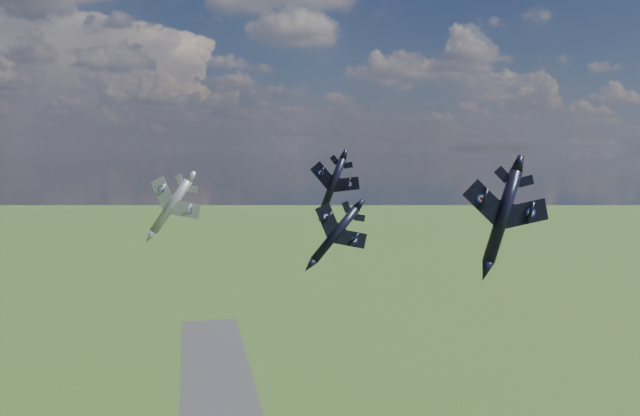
{
  "coord_description": "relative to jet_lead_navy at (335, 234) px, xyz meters",
  "views": [
    {
      "loc": [
        -9.52,
        -77.98,
        90.6
      ],
      "look_at": [
        9.33,
        10.98,
        81.92
      ],
      "focal_mm": 35.0,
      "sensor_mm": 36.0,
      "label": 1
    }
  ],
  "objects": [
    {
      "name": "jet_right_navy",
      "position": [
        14.63,
        -18.56,
        4.1
      ],
      "size": [
        13.11,
        16.13,
        5.73
      ],
      "primitive_type": null,
      "rotation": [
        0.0,
        0.28,
        -0.17
      ],
      "color": "black"
    },
    {
      "name": "jet_high_navy",
      "position": [
        5.45,
        24.9,
        5.28
      ],
      "size": [
        14.66,
        16.48,
        6.13
      ],
      "primitive_type": null,
      "rotation": [
        0.0,
        0.37,
        -0.41
      ],
      "color": "black"
    },
    {
      "name": "jet_lead_navy",
      "position": [
        0.0,
        0.0,
        0.0
      ],
      "size": [
        9.66,
        13.25,
        7.73
      ],
      "primitive_type": null,
      "rotation": [
        0.0,
        0.69,
        -0.09
      ],
      "color": "black"
    },
    {
      "name": "jet_left_silver",
      "position": [
        -22.24,
        23.6,
        2.15
      ],
      "size": [
        14.52,
        17.19,
        8.65
      ],
      "primitive_type": null,
      "rotation": [
        0.0,
        0.63,
        -0.34
      ],
      "color": "#94959D"
    }
  ]
}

